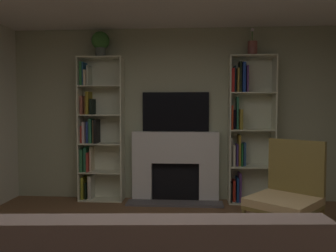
{
  "coord_description": "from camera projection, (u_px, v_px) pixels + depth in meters",
  "views": [
    {
      "loc": [
        0.25,
        -2.42,
        1.43
      ],
      "look_at": [
        0.0,
        1.18,
        1.24
      ],
      "focal_mm": 36.84,
      "sensor_mm": 36.0,
      "label": 1
    }
  ],
  "objects": [
    {
      "name": "vase_with_flowers",
      "position": [
        252.0,
        47.0,
        5.1
      ],
      "size": [
        0.14,
        0.14,
        0.41
      ],
      "color": "brown",
      "rests_on": "bookshelf_right"
    },
    {
      "name": "armchair",
      "position": [
        288.0,
        193.0,
        3.65
      ],
      "size": [
        0.89,
        0.89,
        1.08
      ],
      "color": "brown",
      "rests_on": "ground_plane"
    },
    {
      "name": "potted_plant",
      "position": [
        101.0,
        42.0,
        5.25
      ],
      "size": [
        0.27,
        0.27,
        0.39
      ],
      "color": "#4E5954",
      "rests_on": "bookshelf_left"
    },
    {
      "name": "bookshelf_right",
      "position": [
        245.0,
        129.0,
        5.2
      ],
      "size": [
        0.68,
        0.31,
        2.21
      ],
      "color": "beige",
      "rests_on": "ground_plane"
    },
    {
      "name": "wall_back_accent",
      "position": [
        176.0,
        114.0,
        5.41
      ],
      "size": [
        5.25,
        0.06,
        2.66
      ],
      "primitive_type": "cube",
      "color": "#AAAD8C",
      "rests_on": "ground_plane"
    },
    {
      "name": "bookshelf_left",
      "position": [
        96.0,
        131.0,
        5.36
      ],
      "size": [
        0.68,
        0.31,
        2.21
      ],
      "color": "beige",
      "rests_on": "ground_plane"
    },
    {
      "name": "fireplace",
      "position": [
        175.0,
        165.0,
        5.32
      ],
      "size": [
        1.43,
        0.49,
        1.07
      ],
      "color": "white",
      "rests_on": "ground_plane"
    },
    {
      "name": "tv",
      "position": [
        176.0,
        112.0,
        5.35
      ],
      "size": [
        1.03,
        0.06,
        0.61
      ],
      "primitive_type": "cube",
      "color": "black",
      "rests_on": "fireplace"
    }
  ]
}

